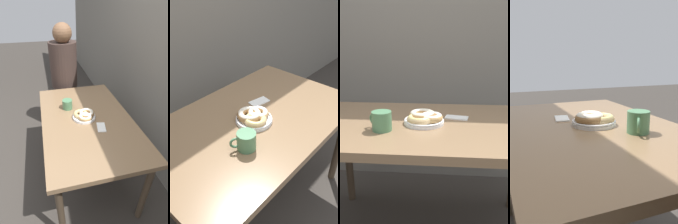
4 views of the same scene
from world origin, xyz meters
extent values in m
plane|color=#38332D|center=(0.00, 0.00, 0.00)|extent=(14.00, 14.00, 0.00)
cube|color=#846647|center=(0.00, 0.38, 0.70)|extent=(1.25, 0.77, 0.04)
cylinder|color=#473828|center=(-0.57, 0.05, 0.34)|extent=(0.05, 0.05, 0.68)
cylinder|color=#473828|center=(0.57, 0.05, 0.34)|extent=(0.05, 0.05, 0.68)
cylinder|color=#473828|center=(-0.57, 0.70, 0.34)|extent=(0.05, 0.05, 0.68)
cylinder|color=#473828|center=(0.57, 0.70, 0.34)|extent=(0.05, 0.05, 0.68)
cylinder|color=white|center=(-0.01, 0.35, 0.72)|extent=(0.20, 0.20, 0.01)
torus|color=white|center=(-0.01, 0.35, 0.74)|extent=(0.20, 0.20, 0.01)
torus|color=tan|center=(0.03, 0.36, 0.75)|extent=(0.16, 0.16, 0.04)
torus|color=white|center=(0.03, 0.36, 0.76)|extent=(0.15, 0.15, 0.03)
torus|color=#9E7042|center=(-0.02, 0.38, 0.75)|extent=(0.18, 0.18, 0.04)
torus|color=silver|center=(-0.02, 0.38, 0.76)|extent=(0.17, 0.17, 0.03)
torus|color=#D6B27A|center=(-0.03, 0.33, 0.75)|extent=(0.13, 0.13, 0.03)
torus|color=#E0D17F|center=(-0.03, 0.33, 0.75)|extent=(0.12, 0.12, 0.03)
cylinder|color=#4C7F56|center=(-0.19, 0.24, 0.76)|extent=(0.09, 0.09, 0.09)
cylinder|color=#382114|center=(-0.19, 0.24, 0.80)|extent=(0.08, 0.08, 0.00)
torus|color=#4C7F56|center=(-0.24, 0.27, 0.76)|extent=(0.06, 0.04, 0.06)
cube|color=brown|center=(-0.90, 0.30, 0.33)|extent=(0.28, 0.20, 0.66)
cylinder|color=#3D2D28|center=(-0.85, 0.31, 0.92)|extent=(0.32, 0.32, 0.53)
sphere|color=brown|center=(-0.81, 0.31, 1.29)|extent=(0.21, 0.21, 0.21)
cube|color=white|center=(0.16, 0.46, 0.72)|extent=(0.13, 0.09, 0.01)
camera|label=1|loc=(1.21, 0.06, 1.61)|focal=28.00mm
camera|label=2|loc=(-0.83, -0.37, 1.54)|focal=40.00mm
camera|label=3|loc=(0.10, -0.83, 1.12)|focal=40.00mm
camera|label=4|loc=(-1.02, 0.79, 1.01)|focal=40.00mm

